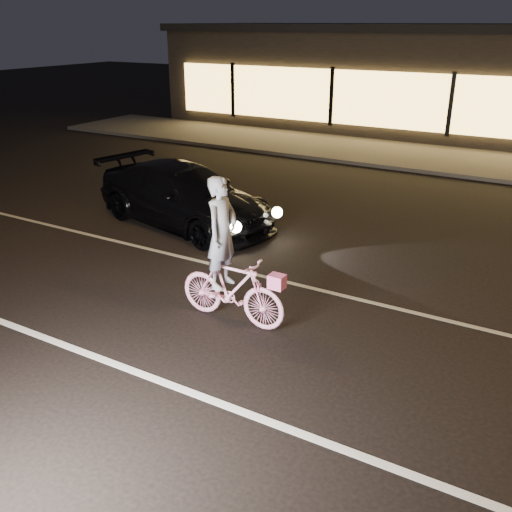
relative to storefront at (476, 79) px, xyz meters
The scene contains 7 objects.
ground 19.09m from the storefront, 90.00° to the right, with size 90.00×90.00×0.00m, color black.
lane_stripe_near 20.58m from the storefront, 90.00° to the right, with size 60.00×0.12×0.01m, color silver.
lane_stripe_far 17.10m from the storefront, 90.00° to the right, with size 60.00×0.10×0.01m, color gray.
sidewalk 6.32m from the storefront, 90.00° to the right, with size 30.00×4.00×0.12m, color #383533.
storefront is the anchor object (origin of this frame).
cyclist 18.68m from the storefront, 89.70° to the right, with size 1.80×0.62×2.27m.
sedan 15.74m from the storefront, 101.84° to the right, with size 4.92×2.81×1.34m.
Camera 1 is at (4.38, -6.21, 4.30)m, focal length 40.00 mm.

